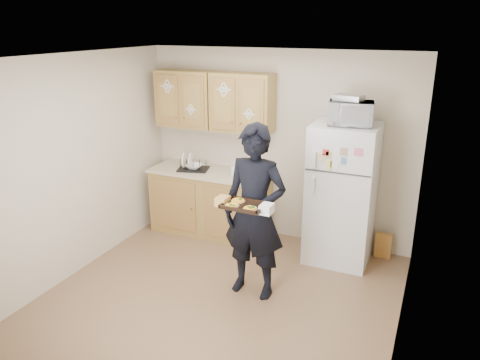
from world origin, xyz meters
name	(u,v)px	position (x,y,z in m)	size (l,w,h in m)	color
floor	(219,299)	(0.00, 0.00, 0.00)	(3.60, 3.60, 0.00)	brown
ceiling	(215,58)	(0.00, 0.00, 2.50)	(3.60, 3.60, 0.00)	beige
wall_back	(278,146)	(0.00, 1.80, 1.25)	(3.60, 0.04, 2.50)	#C3B59E
wall_front	(94,275)	(0.00, -1.80, 1.25)	(3.60, 0.04, 2.50)	#C3B59E
wall_left	(74,167)	(-1.80, 0.00, 1.25)	(0.04, 3.60, 2.50)	#C3B59E
wall_right	(410,218)	(1.80, 0.00, 1.25)	(0.04, 3.60, 2.50)	#C3B59E
refrigerator	(342,194)	(0.95, 1.43, 0.85)	(0.75, 0.70, 1.70)	silver
base_cabinet	(210,203)	(-0.85, 1.48, 0.43)	(1.60, 0.60, 0.86)	olive
countertop	(210,172)	(-0.85, 1.48, 0.88)	(1.64, 0.64, 0.04)	#BCAB91
upper_cab_left	(186,99)	(-1.25, 1.61, 1.83)	(0.80, 0.33, 0.75)	olive
upper_cab_right	(242,103)	(-0.43, 1.61, 1.83)	(0.80, 0.33, 0.75)	olive
cereal_box	(383,245)	(1.47, 1.67, 0.16)	(0.20, 0.07, 0.32)	gold
person	(255,213)	(0.28, 0.30, 0.93)	(0.68, 0.45, 1.86)	black
baking_tray	(244,206)	(0.29, 0.00, 1.12)	(0.41, 0.30, 0.04)	black
pizza_front_left	(232,205)	(0.19, -0.07, 1.13)	(0.14, 0.14, 0.02)	yellow
pizza_front_right	(250,208)	(0.38, -0.08, 1.13)	(0.14, 0.14, 0.02)	yellow
pizza_back_left	(238,200)	(0.20, 0.07, 1.13)	(0.14, 0.14, 0.02)	yellow
microwave	(351,113)	(0.99, 1.38, 1.84)	(0.49, 0.33, 0.27)	silver
foil_pan	(349,98)	(0.95, 1.41, 2.00)	(0.31, 0.22, 0.07)	silver
dish_rack	(193,164)	(-1.08, 1.44, 0.98)	(0.40, 0.30, 0.16)	black
bowl	(194,166)	(-1.06, 1.44, 0.95)	(0.23, 0.23, 0.06)	white
soap_bottle	(235,168)	(-0.44, 1.43, 1.00)	(0.09, 0.09, 0.20)	silver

